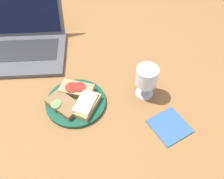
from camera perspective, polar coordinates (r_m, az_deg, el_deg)
name	(u,v)px	position (r cm, az deg, el deg)	size (l,w,h in cm)	color
wooden_table	(103,96)	(94.58, -1.96, -1.41)	(140.00, 140.00, 3.00)	brown
plate	(77,102)	(90.67, -7.95, -2.92)	(21.48, 21.48, 1.34)	#144733
sandwich_with_cheese	(87,104)	(87.25, -5.71, -3.34)	(11.29, 13.36, 2.78)	#A88456
sandwich_with_tomato	(78,89)	(91.86, -7.81, 0.09)	(13.30, 9.66, 3.07)	#A88456
sandwich_with_cucumber	(65,104)	(88.57, -10.80, -3.32)	(13.48, 13.11, 2.66)	brown
wine_glass	(148,78)	(87.70, 8.22, 2.72)	(7.71, 7.71, 12.70)	white
laptop	(25,44)	(114.46, -19.27, 9.79)	(34.40, 31.10, 20.03)	#4C4C51
napkin	(171,126)	(86.91, 13.31, -8.13)	(11.47, 11.79, 0.40)	#33598C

